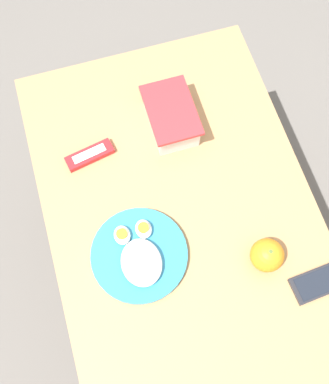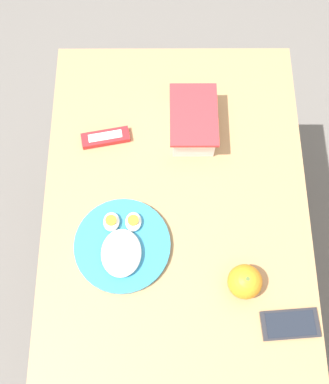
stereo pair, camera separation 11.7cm
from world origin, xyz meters
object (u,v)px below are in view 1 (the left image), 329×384
food_container (171,118)px  orange_fruit (267,255)px  rice_plate (139,255)px  cell_phone (319,283)px  candy_bar (90,155)px

food_container → orange_fruit: orange_fruit is taller
orange_fruit → rice_plate: bearing=-107.7°
rice_plate → cell_phone: bearing=64.9°
rice_plate → food_container: bearing=151.3°
candy_bar → cell_phone: size_ratio=0.97×
candy_bar → orange_fruit: bearing=41.4°
orange_fruit → candy_bar: orange_fruit is taller
orange_fruit → rice_plate: size_ratio=0.34×
orange_fruit → cell_phone: orange_fruit is taller
rice_plate → candy_bar: bearing=-169.7°
rice_plate → candy_bar: 0.32m
candy_bar → cell_phone: 0.69m
food_container → rice_plate: bearing=-28.7°
food_container → orange_fruit: bearing=14.5°
rice_plate → cell_phone: rice_plate is taller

